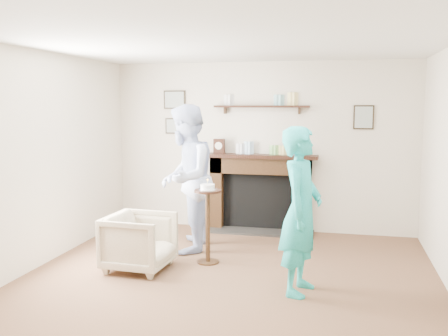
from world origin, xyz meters
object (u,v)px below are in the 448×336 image
(pedestal_table, at_px, (208,212))
(woman, at_px, (299,292))
(armchair, at_px, (140,269))
(man, at_px, (186,250))

(pedestal_table, bearing_deg, woman, -31.11)
(armchair, distance_m, man, 0.89)
(armchair, xyz_separation_m, man, (0.30, 0.84, 0.00))
(man, height_order, woman, man)
(man, distance_m, pedestal_table, 0.86)
(man, relative_size, woman, 1.12)
(woman, height_order, pedestal_table, pedestal_table)
(armchair, xyz_separation_m, pedestal_table, (0.70, 0.41, 0.62))
(man, xyz_separation_m, woman, (1.55, -1.12, 0.00))
(armchair, distance_m, pedestal_table, 1.02)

